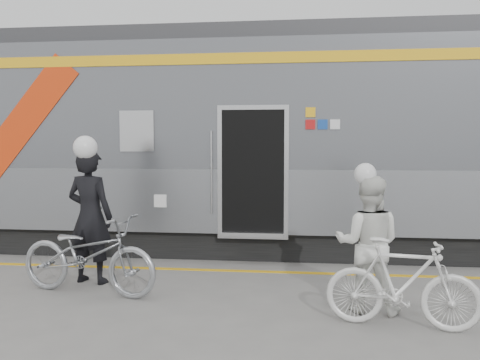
# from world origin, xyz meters

# --- Properties ---
(ground) EXTENTS (90.00, 90.00, 0.00)m
(ground) POSITION_xyz_m (0.00, 0.00, 0.00)
(ground) COLOR slate
(ground) RESTS_ON ground
(train) EXTENTS (24.00, 3.17, 4.10)m
(train) POSITION_xyz_m (-1.54, 4.19, 2.05)
(train) COLOR black
(train) RESTS_ON ground
(safety_strip) EXTENTS (24.00, 0.12, 0.01)m
(safety_strip) POSITION_xyz_m (0.00, 2.15, 0.00)
(safety_strip) COLOR yellow
(safety_strip) RESTS_ON ground
(man) EXTENTS (0.79, 0.60, 1.96)m
(man) POSITION_xyz_m (-1.59, 1.24, 0.98)
(man) COLOR black
(man) RESTS_ON ground
(bicycle_left) EXTENTS (2.15, 1.11, 1.08)m
(bicycle_left) POSITION_xyz_m (-1.39, 0.69, 0.54)
(bicycle_left) COLOR #9FA2A7
(bicycle_left) RESTS_ON ground
(woman) EXTENTS (0.90, 0.75, 1.65)m
(woman) POSITION_xyz_m (2.27, 0.41, 0.82)
(woman) COLOR white
(woman) RESTS_ON ground
(bicycle_right) EXTENTS (1.72, 0.75, 1.00)m
(bicycle_right) POSITION_xyz_m (2.57, -0.14, 0.50)
(bicycle_right) COLOR silver
(bicycle_right) RESTS_ON ground
(helmet_man) EXTENTS (0.34, 0.34, 0.34)m
(helmet_man) POSITION_xyz_m (-1.59, 1.24, 2.13)
(helmet_man) COLOR white
(helmet_man) RESTS_ON man
(helmet_woman) EXTENTS (0.26, 0.26, 0.26)m
(helmet_woman) POSITION_xyz_m (2.27, 0.41, 1.78)
(helmet_woman) COLOR white
(helmet_woman) RESTS_ON woman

